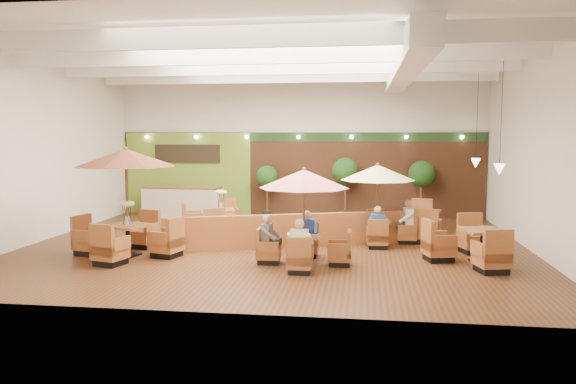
% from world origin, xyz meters
% --- Properties ---
extents(room, '(14.04, 14.00, 5.52)m').
position_xyz_m(room, '(0.25, 1.22, 3.63)').
color(room, '#381E0F').
rests_on(room, ground).
extents(service_counter, '(3.00, 0.75, 1.18)m').
position_xyz_m(service_counter, '(-4.40, 5.10, 0.58)').
color(service_counter, beige).
rests_on(service_counter, ground).
extents(booth_divider, '(6.48, 2.41, 0.94)m').
position_xyz_m(booth_divider, '(0.34, -0.13, 0.47)').
color(booth_divider, brown).
rests_on(booth_divider, ground).
extents(table_0, '(2.93, 2.93, 2.85)m').
position_xyz_m(table_0, '(-3.62, -1.74, 1.91)').
color(table_0, brown).
rests_on(table_0, ground).
extents(table_1, '(2.31, 2.31, 2.38)m').
position_xyz_m(table_1, '(1.04, -2.09, 1.64)').
color(table_1, brown).
rests_on(table_1, ground).
extents(table_2, '(2.30, 2.30, 2.34)m').
position_xyz_m(table_2, '(2.86, 0.94, 1.61)').
color(table_2, brown).
rests_on(table_2, ground).
extents(table_3, '(1.93, 2.74, 1.54)m').
position_xyz_m(table_3, '(-2.32, 1.93, 0.45)').
color(table_3, brown).
rests_on(table_3, ground).
extents(table_4, '(2.04, 2.94, 1.05)m').
position_xyz_m(table_4, '(5.09, -1.28, 0.39)').
color(table_4, brown).
rests_on(table_4, ground).
extents(table_5, '(1.13, 2.90, 1.04)m').
position_xyz_m(table_5, '(4.33, 2.06, 0.40)').
color(table_5, brown).
rests_on(table_5, ground).
extents(topiary_0, '(0.85, 0.85, 1.98)m').
position_xyz_m(topiary_0, '(-1.15, 5.30, 1.47)').
color(topiary_0, black).
rests_on(topiary_0, ground).
extents(topiary_1, '(0.99, 0.99, 2.30)m').
position_xyz_m(topiary_1, '(1.79, 5.30, 1.71)').
color(topiary_1, black).
rests_on(topiary_1, ground).
extents(topiary_2, '(0.95, 0.95, 2.20)m').
position_xyz_m(topiary_2, '(4.55, 5.30, 1.64)').
color(topiary_2, black).
rests_on(topiary_2, ground).
extents(diner_0, '(0.42, 0.35, 0.80)m').
position_xyz_m(diner_0, '(1.04, -2.96, 0.76)').
color(diner_0, white).
rests_on(diner_0, ground).
extents(diner_1, '(0.38, 0.32, 0.74)m').
position_xyz_m(diner_1, '(1.04, -1.22, 0.74)').
color(diner_1, '#264CA5').
rests_on(diner_1, ground).
extents(diner_2, '(0.32, 0.38, 0.75)m').
position_xyz_m(diner_2, '(0.17, -2.09, 0.74)').
color(diner_2, slate).
rests_on(diner_2, ground).
extents(diner_3, '(0.37, 0.31, 0.73)m').
position_xyz_m(diner_3, '(2.86, 0.09, 0.73)').
color(diner_3, '#264CA5').
rests_on(diner_3, ground).
extents(diner_4, '(0.36, 0.42, 0.82)m').
position_xyz_m(diner_4, '(3.71, 0.94, 0.77)').
color(diner_4, white).
rests_on(diner_4, ground).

